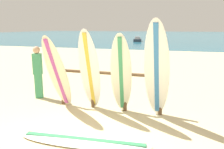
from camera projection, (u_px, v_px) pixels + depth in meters
ocean_water at (174, 35)px, 57.69m from camera, size 120.00×80.00×0.01m
surfboard_rack at (109, 83)px, 5.78m from camera, size 2.72×0.09×1.10m
surfboard_leaning_far_left at (57, 73)px, 5.64m from camera, size 0.59×0.94×1.92m
surfboard_leaning_left at (90, 71)px, 5.56m from camera, size 0.55×0.79×2.06m
surfboard_leaning_center_left at (121, 75)px, 5.27m from camera, size 0.62×0.97×1.99m
surfboard_leaning_center at (157, 71)px, 4.98m from camera, size 0.59×0.94×2.28m
surfboard_lying_on_sand at (84, 140)px, 4.21m from camera, size 2.54×0.79×0.08m
beachgoer_standing at (38, 70)px, 6.67m from camera, size 0.28×0.22×1.54m
small_boat_offshore at (138, 40)px, 32.56m from camera, size 1.33×2.17×0.71m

